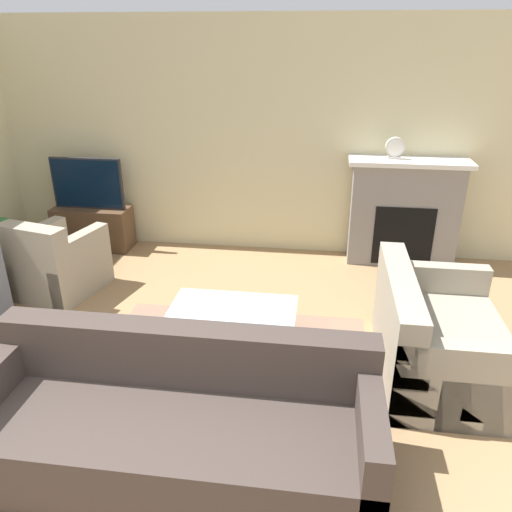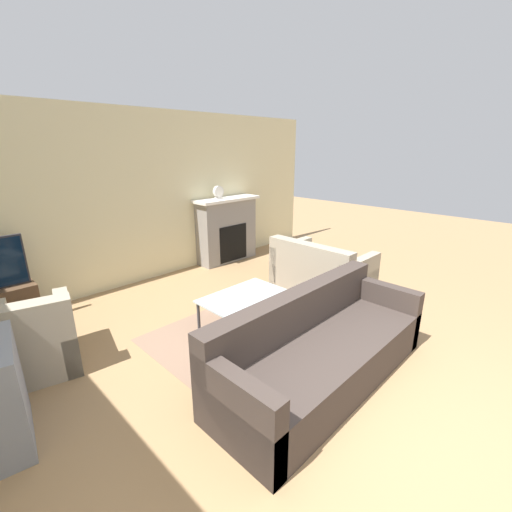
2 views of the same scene
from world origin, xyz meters
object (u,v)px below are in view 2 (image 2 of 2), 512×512
Objects in this scene: coffee_table at (244,299)px; mantel_clock at (218,192)px; couch_sectional at (320,350)px; armchair_accent at (36,342)px; couch_loveseat at (320,273)px.

coffee_table is 2.76m from mantel_clock.
armchair_accent is at bearing 131.99° from couch_sectional.
couch_loveseat is 1.46× the size of armchair_accent.
mantel_clock reaches higher than armchair_accent.
couch_loveseat is at bearing -85.27° from mantel_clock.
coffee_table is at bearing 83.83° from couch_sectional.
armchair_accent is at bearing -159.22° from mantel_clock.
armchair_accent is at bearing 76.28° from couch_loveseat.
couch_loveseat is at bearing 179.62° from armchair_accent.
couch_loveseat is 3.69m from armchair_accent.
mantel_clock reaches higher than couch_loveseat.
mantel_clock is (1.55, 3.35, 1.05)m from couch_sectional.
mantel_clock is at bearing 56.65° from coffee_table.
mantel_clock reaches higher than couch_sectional.
mantel_clock is at bearing -145.88° from armchair_accent.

